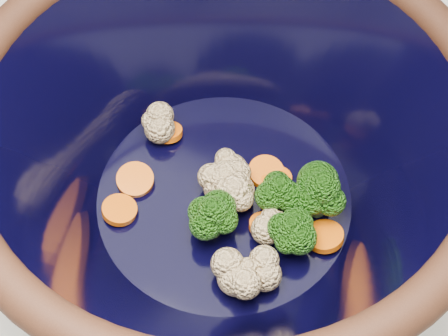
% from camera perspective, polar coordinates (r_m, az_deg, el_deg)
% --- Properties ---
extents(mixing_bowl, '(0.48, 0.48, 0.17)m').
position_cam_1_polar(mixing_bowl, '(0.48, 0.00, 1.09)').
color(mixing_bowl, black).
rests_on(mixing_bowl, counter).
extents(vegetable_pile, '(0.20, 0.13, 0.05)m').
position_cam_1_polar(vegetable_pile, '(0.50, 2.39, -2.90)').
color(vegetable_pile, '#608442').
rests_on(vegetable_pile, mixing_bowl).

